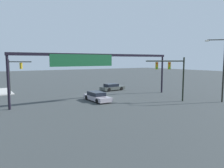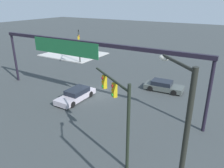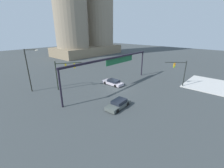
{
  "view_description": "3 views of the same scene",
  "coord_description": "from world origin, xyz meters",
  "px_view_note": "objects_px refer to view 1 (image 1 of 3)",
  "views": [
    {
      "loc": [
        14.88,
        27.62,
        5.49
      ],
      "look_at": [
        -2.73,
        0.17,
        1.84
      ],
      "focal_mm": 34.84,
      "sensor_mm": 36.0,
      "label": 1
    },
    {
      "loc": [
        -13.42,
        18.86,
        10.11
      ],
      "look_at": [
        -2.18,
        0.41,
        1.81
      ],
      "focal_mm": 35.41,
      "sensor_mm": 36.0,
      "label": 2
    },
    {
      "loc": [
        -22.17,
        -17.93,
        11.37
      ],
      "look_at": [
        -2.81,
        -0.77,
        2.0
      ],
      "focal_mm": 24.03,
      "sensor_mm": 36.0,
      "label": 3
    }
  ],
  "objects_px": {
    "traffic_signal_near_corner": "(14,71)",
    "sedan_car_waiting_far": "(112,87)",
    "streetlamp_curved_arm": "(222,66)",
    "sedan_car_approaching": "(97,97)",
    "traffic_signal_opposite_side": "(173,71)"
  },
  "relations": [
    {
      "from": "traffic_signal_near_corner",
      "to": "streetlamp_curved_arm",
      "type": "distance_m",
      "value": 29.59
    },
    {
      "from": "traffic_signal_opposite_side",
      "to": "sedan_car_approaching",
      "type": "xyz_separation_m",
      "value": [
        8.27,
        -5.54,
        -3.45
      ]
    },
    {
      "from": "traffic_signal_near_corner",
      "to": "sedan_car_waiting_far",
      "type": "height_order",
      "value": "traffic_signal_near_corner"
    },
    {
      "from": "streetlamp_curved_arm",
      "to": "sedan_car_waiting_far",
      "type": "bearing_deg",
      "value": -25.28
    },
    {
      "from": "streetlamp_curved_arm",
      "to": "sedan_car_waiting_far",
      "type": "xyz_separation_m",
      "value": [
        6.01,
        -16.64,
        -4.17
      ]
    },
    {
      "from": "traffic_signal_opposite_side",
      "to": "sedan_car_waiting_far",
      "type": "xyz_separation_m",
      "value": [
        1.17,
        -12.89,
        -3.45
      ]
    },
    {
      "from": "traffic_signal_near_corner",
      "to": "sedan_car_approaching",
      "type": "bearing_deg",
      "value": -1.22
    },
    {
      "from": "streetlamp_curved_arm",
      "to": "sedan_car_approaching",
      "type": "xyz_separation_m",
      "value": [
        13.11,
        -9.29,
        -4.16
      ]
    },
    {
      "from": "streetlamp_curved_arm",
      "to": "sedan_car_waiting_far",
      "type": "relative_size",
      "value": 1.8
    },
    {
      "from": "traffic_signal_near_corner",
      "to": "traffic_signal_opposite_side",
      "type": "relative_size",
      "value": 0.95
    },
    {
      "from": "sedan_car_approaching",
      "to": "sedan_car_waiting_far",
      "type": "distance_m",
      "value": 10.22
    },
    {
      "from": "sedan_car_approaching",
      "to": "sedan_car_waiting_far",
      "type": "relative_size",
      "value": 1.07
    },
    {
      "from": "streetlamp_curved_arm",
      "to": "sedan_car_approaching",
      "type": "height_order",
      "value": "streetlamp_curved_arm"
    },
    {
      "from": "traffic_signal_opposite_side",
      "to": "streetlamp_curved_arm",
      "type": "height_order",
      "value": "streetlamp_curved_arm"
    },
    {
      "from": "traffic_signal_near_corner",
      "to": "sedan_car_approaching",
      "type": "height_order",
      "value": "traffic_signal_near_corner"
    }
  ]
}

